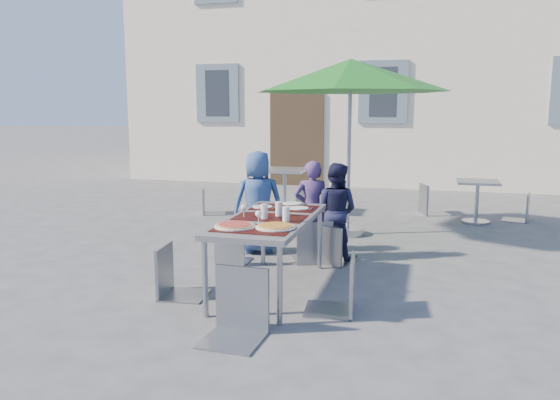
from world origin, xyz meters
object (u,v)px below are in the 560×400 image
(patio_umbrella, at_px, (351,77))
(bg_chair_r_0, at_px, (297,187))
(bg_chair_r_1, at_px, (523,191))
(dining_table, at_px, (270,223))
(chair_5, at_px, (237,262))
(pizza_near_left, at_px, (235,225))
(pizza_near_right, at_px, (275,226))
(cafe_table_0, at_px, (285,182))
(bg_chair_l_0, at_px, (209,186))
(child_1, at_px, (312,209))
(bg_chair_l_1, at_px, (430,181))
(chair_1, at_px, (313,216))
(chair_3, at_px, (173,240))
(chair_4, at_px, (341,250))
(child_2, at_px, (335,211))
(child_0, at_px, (258,202))
(chair_0, at_px, (232,224))
(chair_2, at_px, (332,221))
(cafe_table_1, at_px, (477,196))

(patio_umbrella, xyz_separation_m, bg_chair_r_0, (-1.04, 1.13, -1.76))
(patio_umbrella, height_order, bg_chair_r_1, patio_umbrella)
(dining_table, relative_size, chair_5, 1.76)
(pizza_near_left, height_order, pizza_near_right, same)
(cafe_table_0, bearing_deg, pizza_near_right, -76.15)
(bg_chair_r_1, bearing_deg, bg_chair_l_0, -171.61)
(child_1, xyz_separation_m, bg_chair_l_1, (1.41, 3.27, -0.01))
(dining_table, height_order, chair_1, chair_1)
(chair_3, distance_m, chair_4, 1.65)
(chair_4, bearing_deg, cafe_table_0, 110.96)
(child_2, xyz_separation_m, chair_4, (0.36, -1.79, -0.01))
(chair_3, bearing_deg, child_0, 80.89)
(dining_table, distance_m, child_2, 1.44)
(bg_chair_r_0, bearing_deg, pizza_near_left, -83.99)
(chair_0, xyz_separation_m, chair_4, (1.50, -1.22, 0.10))
(child_0, distance_m, chair_4, 2.26)
(child_1, xyz_separation_m, chair_2, (0.30, -0.26, -0.08))
(pizza_near_right, relative_size, cafe_table_0, 0.47)
(bg_chair_l_0, distance_m, bg_chair_l_1, 3.86)
(child_0, distance_m, child_2, 1.00)
(child_1, relative_size, bg_chair_l_1, 1.20)
(child_0, height_order, bg_chair_l_0, child_0)
(chair_2, height_order, chair_3, chair_3)
(chair_3, relative_size, cafe_table_0, 1.22)
(cafe_table_1, height_order, bg_chair_r_1, bg_chair_r_1)
(chair_2, distance_m, bg_chair_l_0, 3.65)
(child_1, xyz_separation_m, cafe_table_0, (-1.07, 2.72, -0.05))
(chair_5, relative_size, bg_chair_l_1, 1.05)
(chair_5, bearing_deg, bg_chair_l_1, 75.70)
(pizza_near_left, relative_size, chair_2, 0.42)
(chair_0, height_order, bg_chair_r_0, bg_chair_r_0)
(chair_4, bearing_deg, chair_0, 140.85)
(child_0, distance_m, bg_chair_l_1, 3.86)
(pizza_near_left, distance_m, patio_umbrella, 3.59)
(chair_2, height_order, bg_chair_l_1, bg_chair_l_1)
(dining_table, relative_size, child_1, 1.53)
(chair_0, height_order, cafe_table_1, chair_0)
(dining_table, distance_m, chair_3, 0.97)
(bg_chair_l_0, height_order, bg_chair_l_1, bg_chair_l_1)
(bg_chair_l_1, bearing_deg, chair_2, -107.40)
(child_1, relative_size, cafe_table_0, 1.54)
(chair_1, xyz_separation_m, chair_5, (-0.14, -2.27, 0.05))
(pizza_near_left, xyz_separation_m, patio_umbrella, (0.58, 3.21, 1.50))
(chair_3, distance_m, patio_umbrella, 3.77)
(pizza_near_right, relative_size, chair_0, 0.44)
(bg_chair_r_0, bearing_deg, bg_chair_r_1, 8.96)
(chair_4, bearing_deg, dining_table, 151.72)
(bg_chair_r_0, bearing_deg, chair_4, -71.35)
(pizza_near_right, relative_size, chair_5, 0.35)
(chair_4, bearing_deg, pizza_near_left, -174.16)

